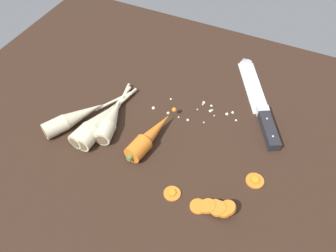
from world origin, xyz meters
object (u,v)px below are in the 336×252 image
object	(u,v)px
parsnip_mid_left	(111,119)
parsnip_mid_right	(96,123)
carrot_slice_stray_near	(255,180)
parsnip_front	(99,124)
parsnip_back	(74,118)
chefs_knife	(257,96)
whole_carrot	(149,136)
carrot_slice_stray_mid	(172,193)
carrot_slice_stack	(214,207)

from	to	relation	value
parsnip_mid_left	parsnip_mid_right	size ratio (longest dim) A/B	0.90
parsnip_mid_right	carrot_slice_stray_near	world-z (taller)	parsnip_mid_right
parsnip_front	parsnip_back	size ratio (longest dim) A/B	1.03
chefs_knife	parsnip_back	world-z (taller)	parsnip_back
whole_carrot	carrot_slice_stray_mid	xyz separation A→B (cm)	(10.73, -10.48, -1.74)
parsnip_front	parsnip_mid_right	world-z (taller)	same
parsnip_back	carrot_slice_stray_mid	size ratio (longest dim) A/B	6.09
carrot_slice_stray_near	carrot_slice_stray_mid	xyz separation A→B (cm)	(-14.91, -10.59, 0.00)
parsnip_front	carrot_slice_stray_near	distance (cm)	38.62
whole_carrot	parsnip_mid_right	xyz separation A→B (cm)	(-13.68, -1.64, -0.12)
parsnip_mid_right	parsnip_back	distance (cm)	5.78
whole_carrot	parsnip_mid_right	size ratio (longest dim) A/B	0.82
chefs_knife	parsnip_mid_left	world-z (taller)	parsnip_mid_left
whole_carrot	carrot_slice_stray_mid	size ratio (longest dim) A/B	5.20
chefs_knife	carrot_slice_stray_mid	world-z (taller)	chefs_knife
parsnip_back	carrot_slice_stack	distance (cm)	40.05
parsnip_mid_left	carrot_slice_stray_mid	xyz separation A→B (cm)	(21.71, -11.39, -1.62)
whole_carrot	carrot_slice_stray_near	world-z (taller)	whole_carrot
carrot_slice_stack	carrot_slice_stray_near	bearing A→B (deg)	60.99
carrot_slice_stray_near	parsnip_mid_right	bearing A→B (deg)	-177.45
parsnip_mid_left	parsnip_back	bearing A→B (deg)	-157.71
whole_carrot	carrot_slice_stray_near	xyz separation A→B (cm)	(25.65, 0.11, -1.74)
parsnip_front	carrot_slice_stray_near	bearing A→B (deg)	2.67
parsnip_front	parsnip_mid_left	bearing A→B (deg)	53.57
whole_carrot	carrot_slice_stray_mid	world-z (taller)	whole_carrot
parsnip_front	parsnip_mid_right	bearing A→B (deg)	176.84
parsnip_mid_right	parsnip_back	bearing A→B (deg)	-171.10
chefs_knife	parsnip_back	distance (cm)	47.32
parsnip_mid_left	chefs_knife	bearing A→B (deg)	39.62
parsnip_mid_right	carrot_slice_stray_mid	world-z (taller)	parsnip_mid_right
carrot_slice_stack	carrot_slice_stray_mid	size ratio (longest dim) A/B	2.53
chefs_knife	carrot_slice_stack	distance (cm)	35.77
parsnip_mid_left	carrot_slice_stack	bearing A→B (deg)	-19.89
chefs_knife	carrot_slice_stack	size ratio (longest dim) A/B	3.46
carrot_slice_stack	carrot_slice_stray_mid	bearing A→B (deg)	-178.63
carrot_slice_stack	parsnip_front	bearing A→B (deg)	165.35
chefs_knife	carrot_slice_stack	world-z (taller)	carrot_slice_stack
chefs_knife	carrot_slice_stray_near	bearing A→B (deg)	-74.72
whole_carrot	carrot_slice_stray_near	size ratio (longest dim) A/B	4.75
parsnip_front	carrot_slice_stack	bearing A→B (deg)	-14.65
whole_carrot	parsnip_mid_left	size ratio (longest dim) A/B	0.91
chefs_knife	carrot_slice_stray_mid	bearing A→B (deg)	-102.51
whole_carrot	carrot_slice_stray_mid	bearing A→B (deg)	-44.31
chefs_knife	parsnip_mid_right	xyz separation A→B (cm)	(-32.40, -27.13, 1.33)
carrot_slice_stack	parsnip_back	bearing A→B (deg)	168.88
parsnip_mid_right	whole_carrot	bearing A→B (deg)	6.85
chefs_knife	parsnip_mid_left	distance (cm)	38.57
parsnip_mid_right	carrot_slice_stray_near	size ratio (longest dim) A/B	5.82
whole_carrot	carrot_slice_stack	size ratio (longest dim) A/B	2.05
parsnip_mid_left	parsnip_back	xyz separation A→B (cm)	(-8.42, -3.45, -0.00)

